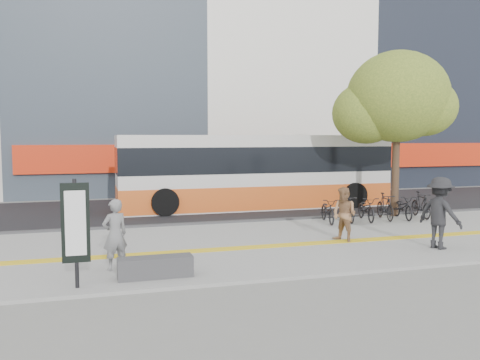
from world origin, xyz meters
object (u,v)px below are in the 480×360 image
object	(u,v)px
pedestrian_dark	(440,213)
street_tree	(395,99)
seated_woman	(115,235)
bus	(256,174)
pedestrian_tan	(344,214)
bench	(155,267)
signboard	(76,224)

from	to	relation	value
pedestrian_dark	street_tree	bearing A→B (deg)	-39.46
seated_woman	bus	bearing A→B (deg)	-147.44
pedestrian_dark	pedestrian_tan	bearing A→B (deg)	34.03
bench	signboard	xyz separation A→B (m)	(-1.60, -0.31, 1.06)
pedestrian_tan	seated_woman	bearing A→B (deg)	-104.05
signboard	pedestrian_tan	xyz separation A→B (m)	(7.29, 2.52, -0.50)
seated_woman	pedestrian_dark	distance (m)	8.53
bus	seated_woman	xyz separation A→B (m)	(-6.26, -8.82, -0.63)
pedestrian_tan	pedestrian_dark	size ratio (longest dim) A/B	0.81
street_tree	seated_woman	size ratio (longest dim) A/B	3.88
bench	pedestrian_tan	distance (m)	6.14
seated_woman	bench	bearing A→B (deg)	110.05
bus	pedestrian_dark	xyz separation A→B (m)	(2.27, -9.04, -0.47)
bench	signboard	world-z (taller)	signboard
bench	seated_woman	size ratio (longest dim) A/B	0.98
street_tree	pedestrian_tan	world-z (taller)	street_tree
street_tree	pedestrian_tan	size ratio (longest dim) A/B	4.01
street_tree	bench	bearing A→B (deg)	-148.38
bus	bench	bearing A→B (deg)	-119.36
pedestrian_tan	bus	bearing A→B (deg)	156.17
bus	seated_woman	distance (m)	10.83
pedestrian_tan	street_tree	bearing A→B (deg)	107.31
signboard	seated_woman	xyz separation A→B (m)	(0.80, 1.19, -0.47)
bench	seated_woman	xyz separation A→B (m)	(-0.80, 0.88, 0.59)
seated_woman	signboard	bearing A→B (deg)	34.01
signboard	pedestrian_tan	distance (m)	7.73
signboard	bus	bearing A→B (deg)	54.80
bus	pedestrian_tan	xyz separation A→B (m)	(0.24, -7.48, -0.65)
seated_woman	pedestrian_tan	world-z (taller)	seated_woman
bench	pedestrian_dark	size ratio (longest dim) A/B	0.82
bench	street_tree	bearing A→B (deg)	31.62
bench	pedestrian_dark	xyz separation A→B (m)	(7.73, 0.66, 0.75)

